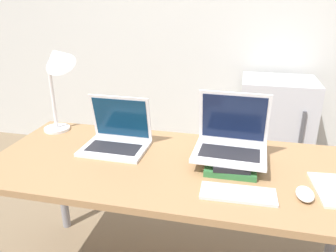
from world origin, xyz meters
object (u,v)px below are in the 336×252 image
laptop_on_books (231,141)px  laptop_left (117,138)px  wireless_keyboard (238,194)px  book_stack (231,161)px  desk_lamp (57,67)px  mouse (305,194)px  mini_fridge (274,129)px

laptop_on_books → laptop_left: bearing=176.4°
wireless_keyboard → laptop_on_books: bearing=99.9°
book_stack → wireless_keyboard: size_ratio=0.90×
laptop_left → laptop_on_books: (0.55, -0.03, 0.05)m
desk_lamp → laptop_left: bearing=-16.5°
mouse → laptop_left: bearing=162.8°
book_stack → mini_fridge: size_ratio=0.31×
mouse → desk_lamp: bearing=163.0°
laptop_left → book_stack: (0.56, -0.07, -0.03)m
book_stack → laptop_on_books: size_ratio=0.80×
mini_fridge → book_stack: bearing=-103.5°
mouse → desk_lamp: desk_lamp is taller
laptop_left → mouse: (0.84, -0.26, -0.03)m
mini_fridge → laptop_left: bearing=-125.9°
laptop_on_books → mini_fridge: 1.33m
wireless_keyboard → desk_lamp: (-0.95, 0.40, 0.36)m
mouse → laptop_on_books: bearing=142.0°
laptop_on_books → mouse: size_ratio=3.04×
wireless_keyboard → desk_lamp: size_ratio=0.57×
laptop_left → wireless_keyboard: bearing=-26.5°
book_stack → desk_lamp: 0.99m
book_stack → laptop_left: bearing=172.9°
mini_fridge → laptop_on_books: bearing=-104.2°
laptop_left → mouse: laptop_left is taller
mouse → mini_fridge: (0.02, 1.45, -0.32)m
laptop_left → wireless_keyboard: laptop_left is taller
laptop_left → laptop_on_books: 0.56m
book_stack → wireless_keyboard: book_stack is taller
mouse → book_stack: bearing=145.9°
book_stack → desk_lamp: (-0.91, 0.17, 0.34)m
wireless_keyboard → laptop_left: bearing=153.5°
laptop_on_books → desk_lamp: desk_lamp is taller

